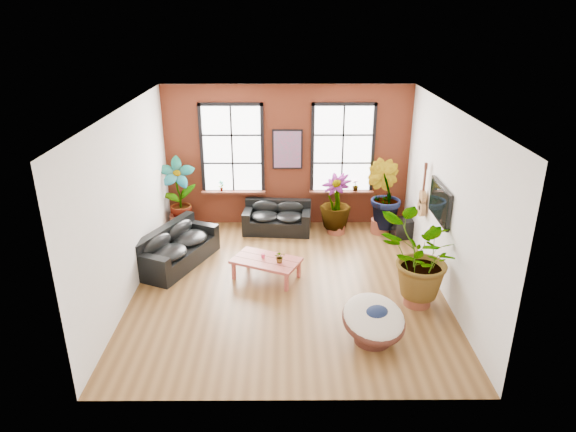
# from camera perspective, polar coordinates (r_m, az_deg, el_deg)

# --- Properties ---
(room) EXTENTS (6.04, 6.54, 3.54)m
(room) POSITION_cam_1_polar(r_m,az_deg,el_deg) (9.75, 0.01, 1.69)
(room) COLOR brown
(room) RESTS_ON ground
(sofa_back) EXTENTS (1.69, 0.93, 0.75)m
(sofa_back) POSITION_cam_1_polar(r_m,az_deg,el_deg) (12.64, -1.19, -0.24)
(sofa_back) COLOR black
(sofa_back) RESTS_ON ground
(sofa_left) EXTENTS (1.60, 2.21, 0.80)m
(sofa_left) POSITION_cam_1_polar(r_m,az_deg,el_deg) (11.28, -12.36, -3.52)
(sofa_left) COLOR black
(sofa_left) RESTS_ON ground
(coffee_table) EXTENTS (1.52, 1.24, 0.51)m
(coffee_table) POSITION_cam_1_polar(r_m,az_deg,el_deg) (10.45, -2.44, -5.07)
(coffee_table) COLOR #A3423A
(coffee_table) RESTS_ON ground
(papasan_chair) EXTENTS (1.38, 1.38, 0.79)m
(papasan_chair) POSITION_cam_1_polar(r_m,az_deg,el_deg) (8.69, 9.51, -11.32)
(papasan_chair) COLOR #50261C
(papasan_chair) RESTS_ON ground
(poster) EXTENTS (0.74, 0.06, 0.98)m
(poster) POSITION_cam_1_polar(r_m,az_deg,el_deg) (12.58, -0.06, 7.41)
(poster) COLOR black
(poster) RESTS_ON room
(tv_wall_unit) EXTENTS (0.13, 1.86, 1.20)m
(tv_wall_unit) POSITION_cam_1_polar(r_m,az_deg,el_deg) (10.67, 15.96, 1.48)
(tv_wall_unit) COLOR black
(tv_wall_unit) RESTS_ON room
(media_box) EXTENTS (0.62, 0.55, 0.45)m
(media_box) POSITION_cam_1_polar(r_m,az_deg,el_deg) (12.67, 12.65, -1.31)
(media_box) COLOR black
(media_box) RESTS_ON ground
(pot_back_left) EXTENTS (0.60, 0.60, 0.39)m
(pot_back_left) POSITION_cam_1_polar(r_m,az_deg,el_deg) (13.06, -11.81, -0.64)
(pot_back_left) COLOR brown
(pot_back_left) RESTS_ON ground
(pot_back_right) EXTENTS (0.52, 0.52, 0.34)m
(pot_back_right) POSITION_cam_1_polar(r_m,az_deg,el_deg) (12.82, 10.22, -1.08)
(pot_back_right) COLOR brown
(pot_back_right) RESTS_ON ground
(pot_right_wall) EXTENTS (0.56, 0.56, 0.36)m
(pot_right_wall) POSITION_cam_1_polar(r_m,az_deg,el_deg) (9.96, 14.18, -8.56)
(pot_right_wall) COLOR brown
(pot_right_wall) RESTS_ON ground
(pot_mid) EXTENTS (0.54, 0.54, 0.32)m
(pot_mid) POSITION_cam_1_polar(r_m,az_deg,el_deg) (12.65, 5.37, -1.19)
(pot_mid) COLOR brown
(pot_mid) RESTS_ON ground
(floor_plant_back_left) EXTENTS (1.02, 0.82, 1.70)m
(floor_plant_back_left) POSITION_cam_1_polar(r_m,az_deg,el_deg) (12.74, -12.10, 2.62)
(floor_plant_back_left) COLOR #133E10
(floor_plant_back_left) RESTS_ON ground
(floor_plant_back_right) EXTENTS (1.14, 1.16, 1.64)m
(floor_plant_back_right) POSITION_cam_1_polar(r_m,az_deg,el_deg) (12.57, 10.54, 2.34)
(floor_plant_back_right) COLOR #133E10
(floor_plant_back_right) RESTS_ON ground
(floor_plant_right_wall) EXTENTS (1.66, 1.53, 1.57)m
(floor_plant_right_wall) POSITION_cam_1_polar(r_m,az_deg,el_deg) (9.59, 14.42, -4.63)
(floor_plant_right_wall) COLOR #133E10
(floor_plant_right_wall) RESTS_ON ground
(floor_plant_mid) EXTENTS (1.06, 1.06, 1.34)m
(floor_plant_mid) POSITION_cam_1_polar(r_m,az_deg,el_deg) (12.44, 5.30, 1.61)
(floor_plant_mid) COLOR #133E10
(floor_plant_mid) RESTS_ON ground
(table_plant) EXTENTS (0.24, 0.21, 0.24)m
(table_plant) POSITION_cam_1_polar(r_m,az_deg,el_deg) (10.25, -0.91, -4.56)
(table_plant) COLOR #133E10
(table_plant) RESTS_ON coffee_table
(sill_plant_left) EXTENTS (0.17, 0.17, 0.27)m
(sill_plant_left) POSITION_cam_1_polar(r_m,az_deg,el_deg) (12.90, -7.42, 3.35)
(sill_plant_left) COLOR #133E10
(sill_plant_left) RESTS_ON room
(sill_plant_right) EXTENTS (0.19, 0.19, 0.27)m
(sill_plant_right) POSITION_cam_1_polar(r_m,az_deg,el_deg) (12.92, 7.51, 3.37)
(sill_plant_right) COLOR #133E10
(sill_plant_right) RESTS_ON room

